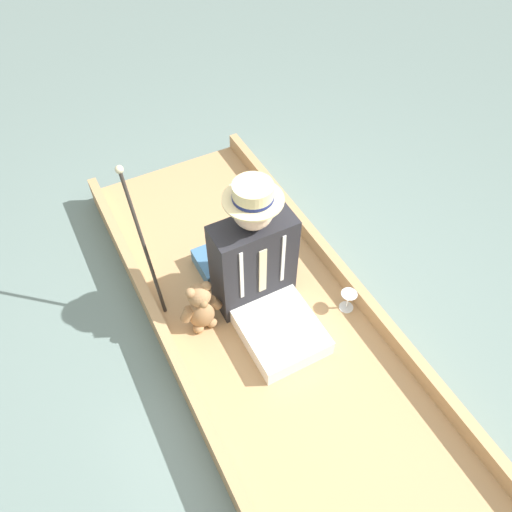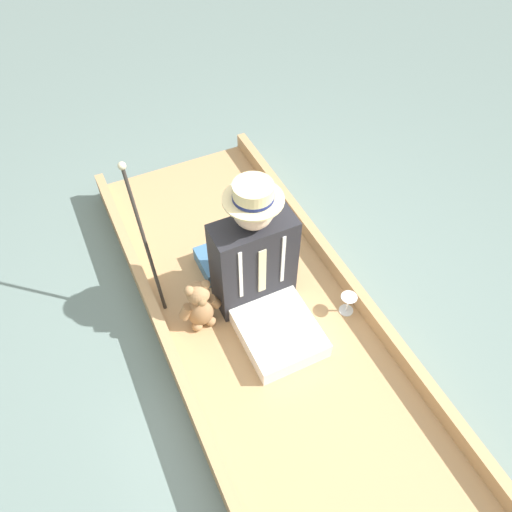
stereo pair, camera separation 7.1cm
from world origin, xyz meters
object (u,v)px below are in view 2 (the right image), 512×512
object	(u,v)px
seated_person	(259,270)
teddy_bear	(200,305)
walking_cane	(141,229)
wine_glass	(348,300)

from	to	relation	value
seated_person	teddy_bear	world-z (taller)	seated_person
seated_person	walking_cane	xyz separation A→B (m)	(0.51, -0.40, 0.17)
seated_person	wine_glass	bearing A→B (deg)	138.58
teddy_bear	wine_glass	bearing A→B (deg)	159.98
seated_person	wine_glass	distance (m)	0.56
walking_cane	seated_person	bearing A→B (deg)	141.86
teddy_bear	wine_glass	distance (m)	0.84
seated_person	teddy_bear	bearing A→B (deg)	-15.30
teddy_bear	wine_glass	xyz separation A→B (m)	(-0.79, 0.29, -0.06)
wine_glass	teddy_bear	bearing A→B (deg)	-20.02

